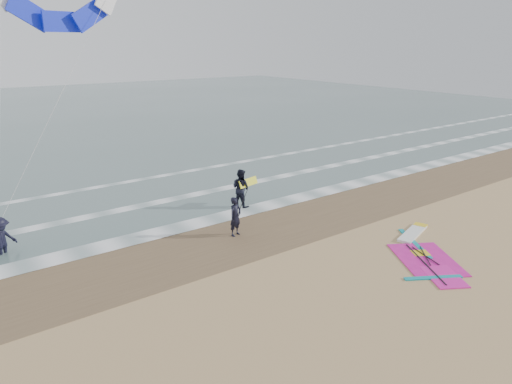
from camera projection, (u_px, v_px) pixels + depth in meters
ground at (362, 282)px, 15.99m from camera, size 120.00×120.00×0.00m
sea_water at (47, 115)px, 53.00m from camera, size 120.00×80.00×0.02m
wet_sand_band at (261, 228)px, 20.62m from camera, size 120.00×5.00×0.01m
foam_waterline at (211, 202)px, 24.03m from camera, size 120.00×9.15×0.02m
windsurf_rig at (424, 252)px, 18.26m from camera, size 4.99×4.73×0.12m
person_standing at (235, 217)px, 19.64m from camera, size 0.73×0.59×1.74m
person_walking at (241, 188)px, 23.12m from camera, size 1.01×1.15×1.97m
person_wading at (1, 232)px, 17.82m from camera, size 1.41×1.28×1.90m
held_pole at (241, 206)px, 19.68m from camera, size 0.17×0.86×1.82m
carried_kiteboard at (248, 182)px, 23.18m from camera, size 1.30×0.51×0.39m
surf_kite at (60, 6)px, 19.79m from camera, size 7.09×3.43×9.84m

